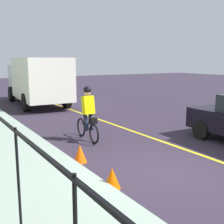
{
  "coord_description": "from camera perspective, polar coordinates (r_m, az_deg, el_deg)",
  "views": [
    {
      "loc": [
        -4.95,
        4.73,
        2.67
      ],
      "look_at": [
        2.91,
        -0.18,
        1.0
      ],
      "focal_mm": 46.53,
      "sensor_mm": 36.0,
      "label": 1
    }
  ],
  "objects": [
    {
      "name": "lane_line_centre",
      "position": [
        8.47,
        19.16,
        -8.73
      ],
      "size": [
        36.0,
        0.12,
        0.01
      ],
      "primitive_type": "cube",
      "color": "yellow",
      "rests_on": "ground"
    },
    {
      "name": "box_truck_background",
      "position": [
        17.75,
        -14.43,
        6.28
      ],
      "size": [
        6.84,
        2.88,
        2.78
      ],
      "rotation": [
        0.0,
        0.0,
        -0.06
      ],
      "color": "silver",
      "rests_on": "ground"
    },
    {
      "name": "traffic_cone_far",
      "position": [
        6.24,
        -0.0,
        -12.85
      ],
      "size": [
        0.36,
        0.36,
        0.45
      ],
      "primitive_type": "cone",
      "color": "#E75400",
      "rests_on": "ground"
    },
    {
      "name": "ground_plane",
      "position": [
        7.35,
        11.11,
        -11.29
      ],
      "size": [
        80.0,
        80.0,
        0.0
      ],
      "primitive_type": "plane",
      "color": "#2E2535"
    },
    {
      "name": "cyclist_lead",
      "position": [
        9.64,
        -4.73,
        -0.34
      ],
      "size": [
        1.71,
        0.38,
        1.83
      ],
      "rotation": [
        0.0,
        0.0,
        -0.05
      ],
      "color": "black",
      "rests_on": "ground"
    },
    {
      "name": "sidewalk",
      "position": [
        5.75,
        -15.79,
        -17.03
      ],
      "size": [
        40.0,
        3.2,
        0.15
      ],
      "primitive_type": "cube",
      "color": "#91A498",
      "rests_on": "ground"
    },
    {
      "name": "traffic_cone_near",
      "position": [
        7.76,
        -6.32,
        -8.12
      ],
      "size": [
        0.36,
        0.36,
        0.47
      ],
      "primitive_type": "cone",
      "color": "#F75306",
      "rests_on": "ground"
    }
  ]
}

